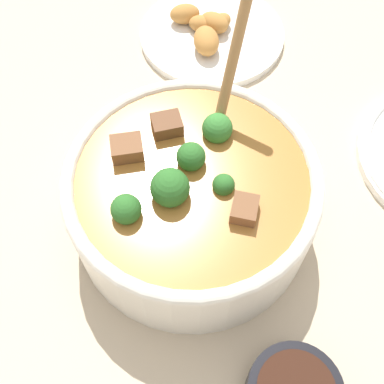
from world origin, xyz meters
name	(u,v)px	position (x,y,z in m)	size (l,w,h in m)	color
ground_plane	(192,220)	(0.00, 0.00, 0.00)	(4.00, 4.00, 0.00)	#C6B293
stew_bowl	(192,195)	(0.00, 0.00, 0.06)	(0.29, 0.31, 0.31)	white
food_plate	(210,32)	(-0.05, -0.33, 0.01)	(0.23, 0.23, 0.05)	white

